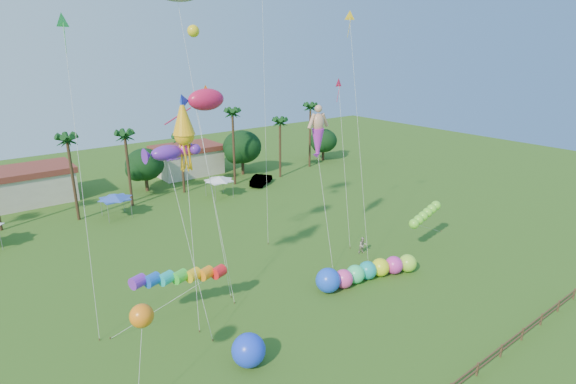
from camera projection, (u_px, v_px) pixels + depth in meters
ground at (375, 347)px, 31.77m from camera, size 160.00×160.00×0.00m
tree_line at (164, 161)px, 65.53m from camera, size 69.46×8.91×11.00m
buildings_row at (107, 175)px, 66.84m from camera, size 35.00×7.00×4.00m
tent_row at (117, 197)px, 54.66m from camera, size 31.00×4.00×0.60m
car_b at (261, 179)px, 68.83m from camera, size 5.22×4.23×1.67m
spectator_b at (363, 245)px, 45.93m from camera, size 1.00×0.87×1.75m
caterpillar_inflatable at (364, 272)px, 40.40m from camera, size 10.55×4.02×2.16m
blue_ball at (249, 350)px, 29.69m from camera, size 2.27×2.27×2.27m
rainbow_tube at (198, 279)px, 34.64m from camera, size 10.29×2.28×3.70m
green_worm at (414, 224)px, 45.09m from camera, size 10.18×2.05×3.92m
orange_ball_kite at (142, 316)px, 25.83m from camera, size 2.32×2.32×6.21m
merman_kite at (318, 135)px, 43.46m from camera, size 3.07×5.64×14.55m
fish_kite at (206, 100)px, 36.94m from camera, size 5.06×7.04×17.11m
squid_kite at (184, 136)px, 32.24m from camera, size 2.45×4.25×16.45m
lobster_kite at (167, 153)px, 31.99m from camera, size 4.55×6.70×13.84m
delta_kite_red at (339, 87)px, 45.95m from camera, size 2.01×4.21×17.22m
delta_kite_yellow at (350, 25)px, 39.99m from camera, size 1.00×4.70×23.33m
delta_kite_green at (63, 28)px, 30.53m from camera, size 2.41×5.45×22.50m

